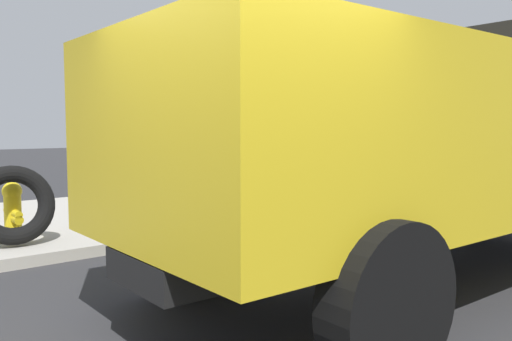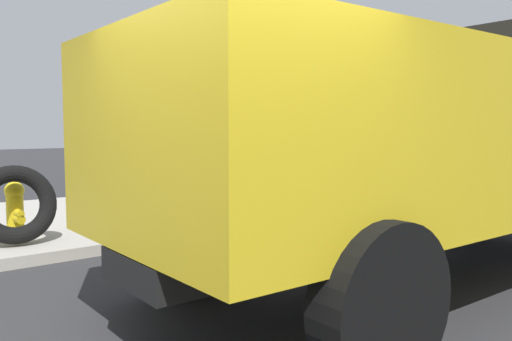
{
  "view_description": "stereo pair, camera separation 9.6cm",
  "coord_description": "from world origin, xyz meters",
  "px_view_note": "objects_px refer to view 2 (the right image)",
  "views": [
    {
      "loc": [
        -1.66,
        -2.5,
        1.69
      ],
      "look_at": [
        2.52,
        2.55,
        1.14
      ],
      "focal_mm": 36.9,
      "sensor_mm": 36.0,
      "label": 1
    },
    {
      "loc": [
        -1.58,
        -2.56,
        1.69
      ],
      "look_at": [
        2.52,
        2.55,
        1.14
      ],
      "focal_mm": 36.9,
      "sensor_mm": 36.0,
      "label": 2
    }
  ],
  "objects_px": {
    "fire_hydrant": "(15,208)",
    "bare_tree": "(270,78)",
    "dump_truck_yellow": "(439,134)",
    "loose_tire": "(15,204)"
  },
  "relations": [
    {
      "from": "dump_truck_yellow",
      "to": "bare_tree",
      "type": "xyz_separation_m",
      "value": [
        1.84,
        5.07,
        1.09
      ]
    },
    {
      "from": "loose_tire",
      "to": "bare_tree",
      "type": "relative_size",
      "value": 0.21
    },
    {
      "from": "fire_hydrant",
      "to": "bare_tree",
      "type": "height_order",
      "value": "bare_tree"
    },
    {
      "from": "dump_truck_yellow",
      "to": "bare_tree",
      "type": "distance_m",
      "value": 5.5
    },
    {
      "from": "bare_tree",
      "to": "fire_hydrant",
      "type": "bearing_deg",
      "value": -172.32
    },
    {
      "from": "loose_tire",
      "to": "dump_truck_yellow",
      "type": "relative_size",
      "value": 0.15
    },
    {
      "from": "fire_hydrant",
      "to": "dump_truck_yellow",
      "type": "bearing_deg",
      "value": -52.75
    },
    {
      "from": "loose_tire",
      "to": "dump_truck_yellow",
      "type": "height_order",
      "value": "dump_truck_yellow"
    },
    {
      "from": "fire_hydrant",
      "to": "bare_tree",
      "type": "relative_size",
      "value": 0.16
    },
    {
      "from": "bare_tree",
      "to": "loose_tire",
      "type": "bearing_deg",
      "value": -168.31
    }
  ]
}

